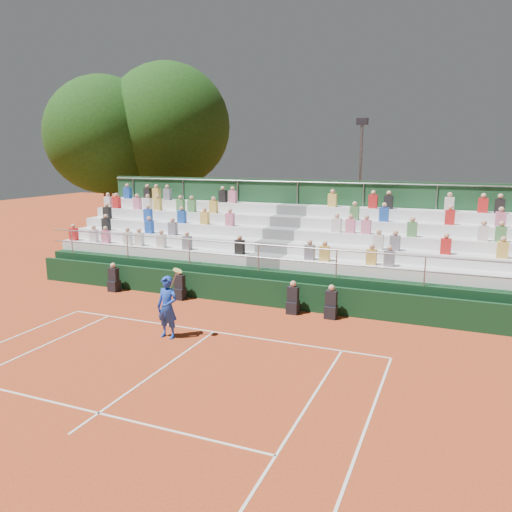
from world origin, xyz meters
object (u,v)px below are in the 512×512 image
at_px(tennis_player, 167,307).
at_px(tree_west, 104,135).
at_px(tree_east, 168,126).
at_px(floodlight_mast, 360,176).

xyz_separation_m(tennis_player, tree_west, (-12.27, 12.73, 5.67)).
distance_m(tennis_player, tree_west, 18.57).
height_order(tree_west, tree_east, tree_east).
bearing_deg(tree_east, tennis_player, -58.61).
distance_m(tennis_player, tree_east, 18.38).
distance_m(tree_west, tree_east, 3.89).
distance_m(tree_west, floodlight_mast, 15.45).
bearing_deg(tree_east, floodlight_mast, 0.23).
distance_m(tree_east, floodlight_mast, 12.21).
relative_size(tennis_player, tree_west, 0.22).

